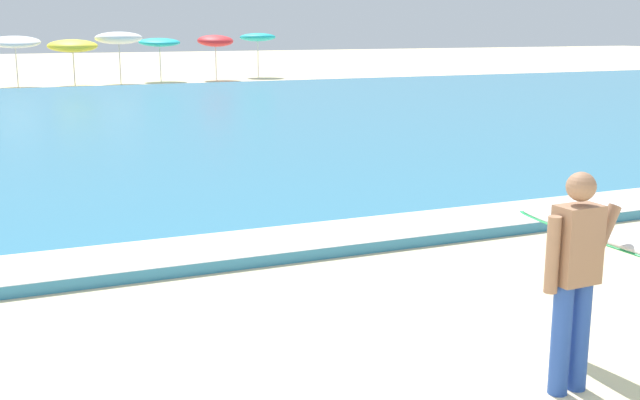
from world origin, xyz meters
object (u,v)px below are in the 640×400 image
(beach_umbrella_5, at_px, (119,38))
(beach_umbrella_8, at_px, (258,37))
(surfer_with_board, at_px, (597,261))
(beach_umbrella_4, at_px, (73,46))
(beach_umbrella_3, at_px, (15,42))
(beach_umbrella_7, at_px, (215,41))
(beach_umbrella_6, at_px, (159,42))

(beach_umbrella_5, distance_m, beach_umbrella_8, 7.99)
(surfer_with_board, relative_size, beach_umbrella_4, 1.07)
(surfer_with_board, xyz_separation_m, beach_umbrella_3, (-2.36, 34.61, 1.00))
(surfer_with_board, bearing_deg, beach_umbrella_7, 78.38)
(beach_umbrella_5, height_order, beach_umbrella_8, beach_umbrella_5)
(surfer_with_board, xyz_separation_m, beach_umbrella_5, (2.29, 34.60, 1.15))
(beach_umbrella_7, bearing_deg, beach_umbrella_4, -170.75)
(beach_umbrella_3, relative_size, beach_umbrella_6, 1.08)
(beach_umbrella_6, height_order, beach_umbrella_8, beach_umbrella_8)
(beach_umbrella_4, height_order, beach_umbrella_8, beach_umbrella_8)
(beach_umbrella_8, bearing_deg, beach_umbrella_3, -170.53)
(surfer_with_board, height_order, beach_umbrella_6, beach_umbrella_6)
(surfer_with_board, height_order, beach_umbrella_7, beach_umbrella_7)
(beach_umbrella_3, xyz_separation_m, beach_umbrella_5, (4.65, -0.00, 0.15))
(beach_umbrella_3, relative_size, beach_umbrella_7, 1.01)
(beach_umbrella_4, xyz_separation_m, beach_umbrella_8, (9.89, 2.38, 0.30))
(beach_umbrella_6, bearing_deg, surfer_with_board, -97.12)
(surfer_with_board, distance_m, beach_umbrella_7, 36.21)
(surfer_with_board, height_order, beach_umbrella_5, beach_umbrella_5)
(beach_umbrella_3, distance_m, beach_umbrella_4, 2.51)
(beach_umbrella_3, height_order, beach_umbrella_8, beach_umbrella_3)
(beach_umbrella_3, relative_size, beach_umbrella_5, 0.96)
(surfer_with_board, relative_size, beach_umbrella_3, 1.04)
(surfer_with_board, height_order, beach_umbrella_4, beach_umbrella_4)
(beach_umbrella_4, relative_size, beach_umbrella_8, 0.97)
(surfer_with_board, distance_m, beach_umbrella_8, 38.03)
(beach_umbrella_5, height_order, beach_umbrella_7, beach_umbrella_5)
(beach_umbrella_4, height_order, beach_umbrella_7, beach_umbrella_7)
(beach_umbrella_3, xyz_separation_m, beach_umbrella_6, (6.80, 0.96, -0.09))
(beach_umbrella_5, bearing_deg, beach_umbrella_8, 15.00)
(beach_umbrella_7, height_order, beach_umbrella_8, beach_umbrella_8)
(surfer_with_board, bearing_deg, beach_umbrella_4, 89.80)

